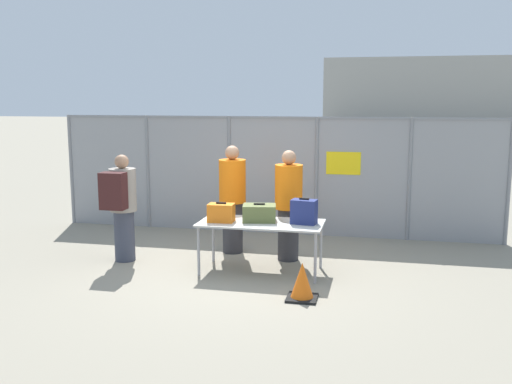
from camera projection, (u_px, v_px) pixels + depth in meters
The scene contains 12 objects.
ground_plane at pixel (241, 271), 8.18m from camera, with size 120.00×120.00×0.00m, color gray.
fence_section at pixel (273, 173), 10.30m from camera, with size 8.09×0.07×2.13m.
inspection_table at pixel (261, 226), 8.04m from camera, with size 1.75×0.83×0.72m.
suitcase_orange at pixel (221, 213), 8.04m from camera, with size 0.37×0.26×0.28m.
suitcase_olive at pixel (259, 213), 8.08m from camera, with size 0.52×0.42×0.26m.
suitcase_navy at pixel (304, 212), 7.91m from camera, with size 0.37×0.26×0.36m.
traveler_hooded at pixel (122, 204), 8.52m from camera, with size 0.40×0.62×1.62m.
security_worker_near at pixel (289, 204), 8.61m from camera, with size 0.42×0.42×1.68m.
security_worker_far at pixel (232, 198), 9.04m from camera, with size 0.42×0.42×1.72m.
utility_trailer at pixel (359, 189), 12.71m from camera, with size 4.41×2.30×0.74m.
distant_hangar at pixel (437, 94), 47.11m from camera, with size 17.94×8.10×5.56m.
traffic_cone at pixel (302, 282), 7.00m from camera, with size 0.37×0.37×0.47m.
Camera 1 is at (1.92, -7.65, 2.46)m, focal length 40.00 mm.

